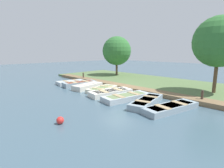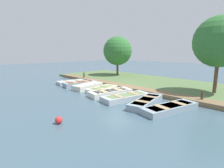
{
  "view_description": "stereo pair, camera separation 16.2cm",
  "coord_description": "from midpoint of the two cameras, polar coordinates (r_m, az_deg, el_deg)",
  "views": [
    {
      "loc": [
        10.01,
        9.74,
        3.23
      ],
      "look_at": [
        0.42,
        -0.17,
        0.65
      ],
      "focal_mm": 28.0,
      "sensor_mm": 36.0,
      "label": 1
    },
    {
      "loc": [
        9.9,
        9.85,
        3.23
      ],
      "look_at": [
        0.42,
        -0.17,
        0.65
      ],
      "focal_mm": 28.0,
      "sensor_mm": 36.0,
      "label": 2
    }
  ],
  "objects": [
    {
      "name": "ground_plane",
      "position": [
        14.34,
        1.36,
        -2.43
      ],
      "size": [
        80.0,
        80.0,
        0.0
      ],
      "primitive_type": "plane",
      "color": "#425B6B"
    },
    {
      "name": "rowboat_2",
      "position": [
        15.52,
        -8.25,
        -0.7
      ],
      "size": [
        3.02,
        1.57,
        0.44
      ],
      "rotation": [
        0.0,
        0.0,
        0.18
      ],
      "color": "beige",
      "rests_on": "ground_plane"
    },
    {
      "name": "rowboat_3",
      "position": [
        14.52,
        -3.54,
        -1.64
      ],
      "size": [
        3.06,
        1.84,
        0.33
      ],
      "rotation": [
        0.0,
        0.0,
        0.22
      ],
      "color": "beige",
      "rests_on": "ground_plane"
    },
    {
      "name": "rowboat_5",
      "position": [
        11.9,
        4.34,
        -4.27
      ],
      "size": [
        3.61,
        1.79,
        0.38
      ],
      "rotation": [
        0.0,
        0.0,
        -0.18
      ],
      "color": "#B2BCC1",
      "rests_on": "ground_plane"
    },
    {
      "name": "rowboat_4",
      "position": [
        13.06,
        -0.76,
        -2.82
      ],
      "size": [
        3.45,
        1.76,
        0.41
      ],
      "rotation": [
        0.0,
        0.0,
        -0.19
      ],
      "color": "silver",
      "rests_on": "ground_plane"
    },
    {
      "name": "rowboat_1",
      "position": [
        16.83,
        -10.74,
        0.09
      ],
      "size": [
        3.23,
        1.54,
        0.43
      ],
      "rotation": [
        0.0,
        0.0,
        -0.15
      ],
      "color": "#8C9EA8",
      "rests_on": "ground_plane"
    },
    {
      "name": "dock_walkway",
      "position": [
        15.25,
        4.84,
        -1.12
      ],
      "size": [
        1.07,
        21.36,
        0.29
      ],
      "color": "brown",
      "rests_on": "ground_plane"
    },
    {
      "name": "mooring_post_far",
      "position": [
        12.29,
        26.99,
        -3.72
      ],
      "size": [
        0.15,
        0.15,
        0.87
      ],
      "color": "#47382D",
      "rests_on": "ground_plane"
    },
    {
      "name": "buoy",
      "position": [
        8.41,
        -17.11,
        -11.26
      ],
      "size": [
        0.34,
        0.34,
        0.34
      ],
      "color": "red",
      "rests_on": "ground_plane"
    },
    {
      "name": "rowboat_7",
      "position": [
        10.23,
        18.24,
        -7.33
      ],
      "size": [
        3.71,
        1.76,
        0.36
      ],
      "rotation": [
        0.0,
        0.0,
        -0.21
      ],
      "color": "#8C9EA8",
      "rests_on": "ground_plane"
    },
    {
      "name": "park_tree_left",
      "position": [
        14.73,
        31.31,
        11.69
      ],
      "size": [
        3.61,
        3.61,
        5.71
      ],
      "color": "brown",
      "rests_on": "ground_plane"
    },
    {
      "name": "park_tree_far_left",
      "position": [
        22.6,
        1.36,
        10.75
      ],
      "size": [
        3.63,
        3.63,
        5.11
      ],
      "color": "brown",
      "rests_on": "ground_plane"
    },
    {
      "name": "shore_bank",
      "position": [
        18.15,
        12.51,
        0.43
      ],
      "size": [
        8.0,
        24.0,
        0.21
      ],
      "color": "#567042",
      "rests_on": "ground_plane"
    },
    {
      "name": "mooring_post_near",
      "position": [
        20.3,
        -9.57,
        2.55
      ],
      "size": [
        0.15,
        0.15,
        0.87
      ],
      "color": "#47382D",
      "rests_on": "ground_plane"
    },
    {
      "name": "rowboat_6",
      "position": [
        10.99,
        10.82,
        -5.66
      ],
      "size": [
        3.55,
        1.78,
        0.39
      ],
      "rotation": [
        0.0,
        0.0,
        0.24
      ],
      "color": "#8C9EA8",
      "rests_on": "ground_plane"
    },
    {
      "name": "rowboat_0",
      "position": [
        18.04,
        -13.58,
        0.56
      ],
      "size": [
        2.82,
        1.58,
        0.36
      ],
      "rotation": [
        0.0,
        0.0,
        -0.13
      ],
      "color": "#B2BCC1",
      "rests_on": "ground_plane"
    }
  ]
}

